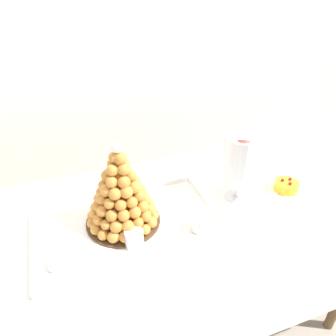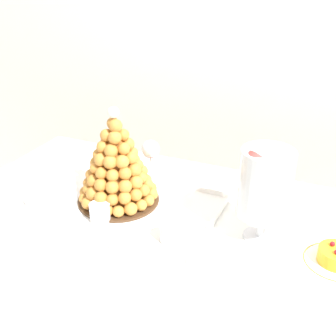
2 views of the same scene
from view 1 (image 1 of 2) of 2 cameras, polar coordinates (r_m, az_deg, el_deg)
name	(u,v)px [view 1 (image 1 of 2)]	position (r m, az deg, el deg)	size (l,w,h in m)	color
ground_plane	(180,320)	(1.85, 2.19, -25.43)	(12.00, 12.00, 0.00)	#B2A899
backdrop_wall	(121,34)	(1.91, -8.41, 22.55)	(4.80, 0.10, 2.50)	silver
buffet_table	(183,229)	(1.35, 2.75, -10.86)	(1.59, 0.77, 0.76)	brown
serving_tray	(128,226)	(1.19, -7.22, -10.31)	(0.66, 0.41, 0.02)	white
croquembouche	(121,193)	(1.12, -8.41, -4.52)	(0.27, 0.27, 0.33)	#4C331E
dessert_cup_left	(56,261)	(1.09, -19.31, -15.35)	(0.06, 0.06, 0.05)	silver
dessert_cup_mid_left	(134,239)	(1.10, -6.04, -12.49)	(0.06, 0.06, 0.06)	silver
dessert_cup_centre	(199,224)	(1.15, 5.64, -9.84)	(0.06, 0.06, 0.06)	silver
macaron_goblet	(242,159)	(1.26, 12.99, 1.52)	(0.15, 0.15, 0.30)	white
fruit_tart_plate	(286,188)	(1.44, 20.30, -3.29)	(0.17, 0.17, 0.06)	white
wine_glass	(119,170)	(1.28, -8.67, -0.28)	(0.06, 0.06, 0.16)	silver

